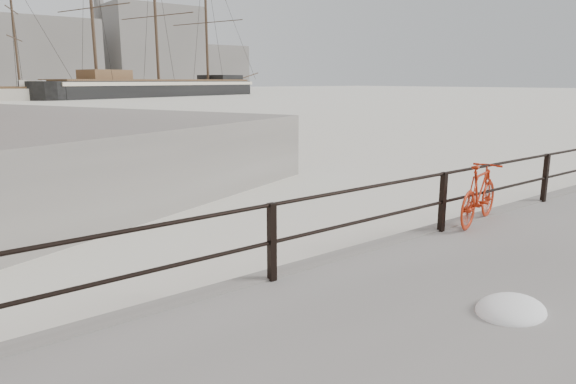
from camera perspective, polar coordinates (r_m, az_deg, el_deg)
ground at (r=12.07m, az=25.65°, el=-2.44°), size 400.00×400.00×0.00m
guardrail at (r=11.84m, az=26.68°, el=1.41°), size 28.00×0.10×1.00m
bicycle at (r=9.53m, az=20.48°, el=-0.17°), size 1.79×0.71×1.07m
barque_black at (r=97.88m, az=-14.07°, el=10.27°), size 59.50×34.40×32.24m
industrial_west at (r=148.38m, az=-26.90°, el=13.39°), size 32.00×18.00×18.00m
industrial_mid at (r=164.03m, az=-14.93°, el=15.09°), size 26.00×20.00×24.00m
industrial_east at (r=178.63m, az=-8.54°, el=13.49°), size 20.00×16.00×14.00m
smokestack at (r=164.86m, az=-20.23°, el=18.24°), size 2.80×2.80×44.00m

